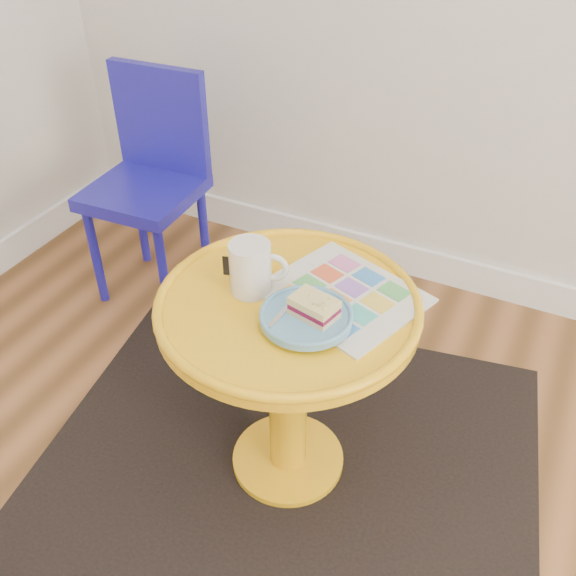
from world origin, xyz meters
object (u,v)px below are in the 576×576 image
at_px(newspaper, 343,294).
at_px(plate, 306,317).
at_px(chair, 151,171).
at_px(mug, 251,267).
at_px(side_table, 288,355).

distance_m(newspaper, plate, 0.13).
height_order(chair, newspaper, chair).
bearing_deg(mug, plate, -36.62).
relative_size(side_table, plate, 2.99).
xyz_separation_m(chair, mug, (0.69, -0.55, 0.18)).
bearing_deg(newspaper, chair, 171.51).
height_order(side_table, plate, plate).
bearing_deg(mug, side_table, -20.93).
distance_m(side_table, newspaper, 0.20).
height_order(side_table, chair, chair).
bearing_deg(side_table, mug, 176.61).
bearing_deg(plate, side_table, 143.48).
bearing_deg(chair, mug, -41.14).
bearing_deg(chair, plate, -38.08).
xyz_separation_m(side_table, newspaper, (0.10, 0.08, 0.16)).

